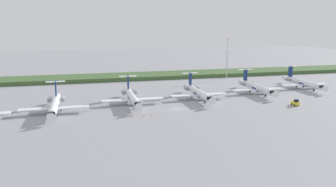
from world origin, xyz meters
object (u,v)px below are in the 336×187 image
antenna_mast (227,62)px  regional_jet_fourth (198,92)px  baggage_tug (295,103)px  safety_cone_rear_marker (152,114)px  safety_cone_front_marker (132,116)px  regional_jet_third (132,97)px  safety_cone_mid_marker (144,115)px  regional_jet_fifth (256,87)px  regional_jet_second (55,105)px  regional_jet_sixth (303,83)px

antenna_mast → regional_jet_fourth: bearing=-125.8°
baggage_tug → safety_cone_rear_marker: size_ratio=5.82×
safety_cone_front_marker → regional_jet_third: bearing=81.9°
antenna_mast → safety_cone_mid_marker: bearing=-131.8°
safety_cone_mid_marker → safety_cone_rear_marker: same height
regional_jet_third → regional_jet_fifth: (55.01, 6.60, 0.00)m
regional_jet_fifth → antenna_mast: 40.08m
regional_jet_third → antenna_mast: (58.55, 45.97, 6.56)m
regional_jet_third → safety_cone_front_marker: bearing=-98.1°
regional_jet_second → baggage_tug: bearing=-7.5°
regional_jet_third → baggage_tug: 60.51m
regional_jet_third → safety_cone_mid_marker: (1.13, -18.33, -2.26)m
baggage_tug → antenna_mast: bearing=89.4°
regional_jet_fifth → regional_jet_fourth: bearing=-171.0°
regional_jet_sixth → baggage_tug: regional_jet_sixth is taller
regional_jet_second → antenna_mast: 100.77m
regional_jet_sixth → safety_cone_mid_marker: regional_jet_sixth is taller
safety_cone_front_marker → safety_cone_mid_marker: bearing=4.1°
baggage_tug → safety_cone_front_marker: bearing=-179.1°
regional_jet_sixth → safety_cone_front_marker: 89.79m
regional_jet_second → regional_jet_third: size_ratio=1.00×
antenna_mast → safety_cone_rear_marker: antenna_mast is taller
safety_cone_front_marker → antenna_mast: bearing=46.5°
regional_jet_third → regional_jet_fourth: (26.91, 2.12, 0.00)m
regional_jet_second → regional_jet_fourth: size_ratio=1.00×
regional_jet_third → safety_cone_rear_marker: regional_jet_third is taller
regional_jet_second → safety_cone_mid_marker: bearing=-22.8°
safety_cone_front_marker → regional_jet_fifth: bearing=23.6°
regional_jet_fourth → safety_cone_mid_marker: bearing=-141.6°
regional_jet_second → safety_cone_mid_marker: regional_jet_second is taller
regional_jet_fifth → safety_cone_rear_marker: size_ratio=56.36×
safety_cone_mid_marker → regional_jet_fifth: bearing=24.8°
regional_jet_third → regional_jet_fifth: 55.40m
baggage_tug → safety_cone_mid_marker: size_ratio=5.82×
regional_jet_sixth → safety_cone_mid_marker: bearing=-159.6°
regional_jet_second → regional_jet_third: (27.31, 6.37, 0.00)m
regional_jet_sixth → antenna_mast: antenna_mast is taller
regional_jet_second → safety_cone_front_marker: (24.67, -12.23, -2.26)m
antenna_mast → regional_jet_fifth: bearing=-95.1°
safety_cone_front_marker → safety_cone_rear_marker: size_ratio=1.00×
baggage_tug → safety_cone_mid_marker: baggage_tug is taller
regional_jet_fifth → antenna_mast: antenna_mast is taller
regional_jet_third → baggage_tug: (57.87, -17.64, -1.53)m
regional_jet_fourth → regional_jet_fifth: same height
regional_jet_second → antenna_mast: antenna_mast is taller
regional_jet_sixth → safety_cone_front_marker: (-84.50, -30.30, -2.26)m
safety_cone_front_marker → safety_cone_rear_marker: 6.50m
regional_jet_second → baggage_tug: (85.17, -11.27, -1.53)m
baggage_tug → regional_jet_second: bearing=172.5°
regional_jet_fourth → safety_cone_mid_marker: (-25.77, -20.46, -2.26)m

